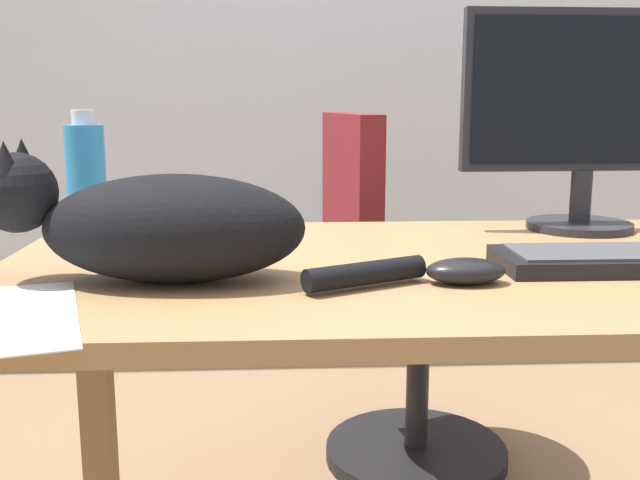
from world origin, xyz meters
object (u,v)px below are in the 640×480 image
monitor (587,112)px  computer_mouse (466,271)px  cat (158,224)px  water_bottle (87,186)px  office_chair (401,319)px

monitor → computer_mouse: monitor is taller
cat → computer_mouse: cat is taller
computer_mouse → water_bottle: 0.64m
office_chair → computer_mouse: 0.90m
monitor → water_bottle: monitor is taller
office_chair → monitor: monitor is taller
cat → water_bottle: size_ratio=2.64×
computer_mouse → office_chair: bearing=86.4°
office_chair → computer_mouse: office_chair is taller
water_bottle → monitor: bearing=9.2°
office_chair → water_bottle: size_ratio=3.96×
office_chair → monitor: size_ratio=1.92×
office_chair → monitor: (0.27, -0.43, 0.53)m
cat → water_bottle: water_bottle is taller
water_bottle → office_chair: bearing=42.4°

